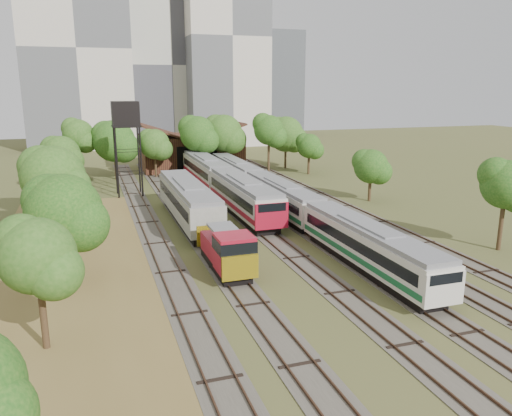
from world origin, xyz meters
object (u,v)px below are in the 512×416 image
object	(u,v)px
railcar_green_set	(282,198)
water_tower	(125,117)
railcar_red_set	(222,182)
shunter_locomotive	(228,252)

from	to	relation	value
railcar_green_set	water_tower	world-z (taller)	water_tower
railcar_red_set	shunter_locomotive	bearing A→B (deg)	-103.91
railcar_green_set	shunter_locomotive	distance (m)	17.91
railcar_green_set	water_tower	xyz separation A→B (m)	(-14.50, 15.12, 7.95)
railcar_red_set	railcar_green_set	bearing A→B (deg)	-66.87
railcar_red_set	railcar_green_set	world-z (taller)	railcar_red_set
railcar_green_set	shunter_locomotive	world-z (taller)	railcar_green_set
shunter_locomotive	water_tower	size ratio (longest dim) A/B	0.70
railcar_red_set	water_tower	size ratio (longest dim) A/B	2.99
shunter_locomotive	water_tower	bearing A→B (deg)	98.53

